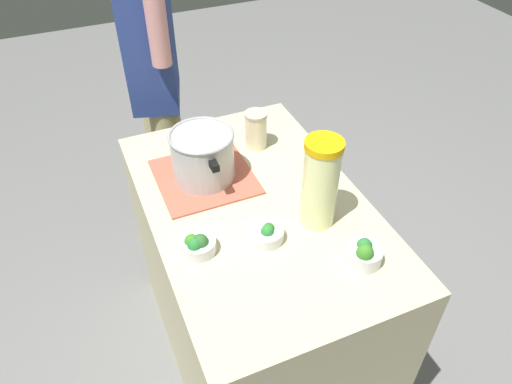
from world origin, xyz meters
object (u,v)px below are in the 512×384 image
object	(u,v)px
cooking_pot	(203,155)
broccoli_bowl_center	(364,254)
mason_jar	(256,130)
person_cook	(156,86)
lemonade_pitcher	(320,183)
broccoli_bowl_front	(266,233)
broccoli_bowl_back	(198,245)

from	to	relation	value
cooking_pot	broccoli_bowl_center	distance (m)	0.62
mason_jar	person_cook	size ratio (longest dim) A/B	0.09
broccoli_bowl_center	person_cook	size ratio (longest dim) A/B	0.07
broccoli_bowl_center	person_cook	xyz separation A→B (m)	(1.27, 0.29, -0.04)
broccoli_bowl_center	mason_jar	bearing A→B (deg)	5.30
lemonade_pitcher	broccoli_bowl_front	bearing A→B (deg)	95.02
lemonade_pitcher	mason_jar	bearing A→B (deg)	2.51
broccoli_bowl_front	broccoli_bowl_back	distance (m)	0.21
lemonade_pitcher	person_cook	xyz separation A→B (m)	(1.06, 0.25, -0.16)
cooking_pot	broccoli_bowl_center	world-z (taller)	cooking_pot
broccoli_bowl_center	broccoli_bowl_back	xyz separation A→B (m)	(0.22, 0.43, -0.01)
mason_jar	broccoli_bowl_back	distance (m)	0.56
cooking_pot	lemonade_pitcher	size ratio (longest dim) A/B	0.96
person_cook	lemonade_pitcher	bearing A→B (deg)	-166.80
cooking_pot	broccoli_bowl_back	bearing A→B (deg)	158.43
broccoli_bowl_front	broccoli_bowl_center	xyz separation A→B (m)	(-0.19, -0.22, 0.01)
mason_jar	cooking_pot	bearing A→B (deg)	113.52
mason_jar	broccoli_bowl_center	world-z (taller)	mason_jar
mason_jar	broccoli_bowl_back	world-z (taller)	mason_jar
lemonade_pitcher	broccoli_bowl_center	size ratio (longest dim) A/B	2.93
cooking_pot	mason_jar	distance (m)	0.26
mason_jar	broccoli_bowl_front	size ratio (longest dim) A/B	1.34
lemonade_pitcher	mason_jar	world-z (taller)	lemonade_pitcher
broccoli_bowl_front	mason_jar	bearing A→B (deg)	-19.34
mason_jar	broccoli_bowl_center	bearing A→B (deg)	-174.70
lemonade_pitcher	cooking_pot	bearing A→B (deg)	37.44
broccoli_bowl_front	broccoli_bowl_center	distance (m)	0.29
broccoli_bowl_center	person_cook	distance (m)	1.30
broccoli_bowl_back	person_cook	distance (m)	1.05
cooking_pot	person_cook	size ratio (longest dim) A/B	0.18
broccoli_bowl_back	mason_jar	bearing A→B (deg)	-40.74
lemonade_pitcher	person_cook	world-z (taller)	person_cook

